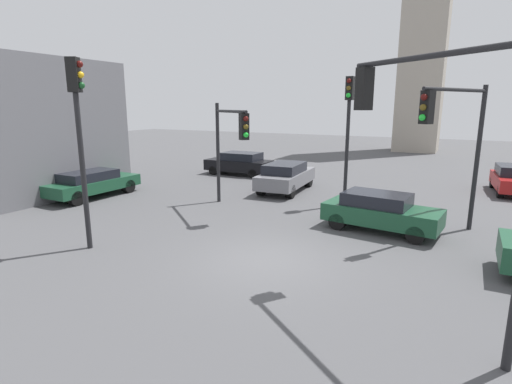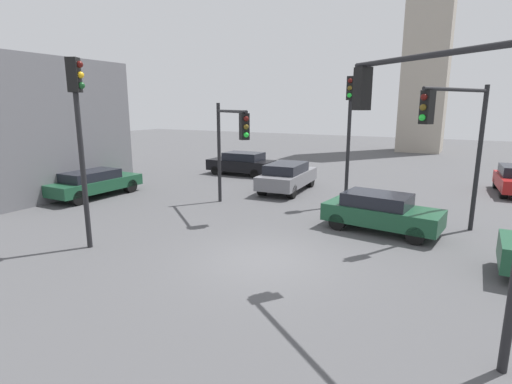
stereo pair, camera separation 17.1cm
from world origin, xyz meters
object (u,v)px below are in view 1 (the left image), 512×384
at_px(traffic_light_4, 230,136).
at_px(car_2, 90,183).
at_px(traffic_light_1, 455,129).
at_px(car_4, 240,163).
at_px(traffic_light_2, 79,121).
at_px(car_5, 380,211).
at_px(traffic_light_3, 435,126).
at_px(car_0, 286,176).
at_px(traffic_light_0, 348,118).

relative_size(traffic_light_4, car_2, 0.98).
distance_m(traffic_light_1, car_4, 15.26).
xyz_separation_m(traffic_light_1, traffic_light_2, (-9.98, -6.56, 0.31)).
bearing_deg(traffic_light_4, car_2, -132.41).
xyz_separation_m(car_2, car_5, (13.89, 1.20, 0.01)).
bearing_deg(traffic_light_4, traffic_light_3, 5.17).
bearing_deg(car_4, car_5, 141.22).
bearing_deg(car_2, car_5, -84.91).
bearing_deg(traffic_light_2, traffic_light_1, 6.35).
bearing_deg(car_0, traffic_light_0, -118.24).
relative_size(traffic_light_1, traffic_light_2, 0.88).
relative_size(traffic_light_2, car_4, 1.33).
bearing_deg(car_0, traffic_light_3, -147.76).
relative_size(traffic_light_4, car_4, 1.05).
height_order(traffic_light_4, car_5, traffic_light_4).
distance_m(traffic_light_0, traffic_light_1, 5.13).
distance_m(traffic_light_2, car_2, 8.53).
xyz_separation_m(traffic_light_3, traffic_light_4, (-8.22, 5.64, -0.84)).
height_order(car_0, car_2, car_0).
distance_m(traffic_light_4, car_5, 6.76).
height_order(traffic_light_0, traffic_light_3, traffic_light_0).
relative_size(traffic_light_1, traffic_light_3, 0.91).
height_order(traffic_light_0, car_4, traffic_light_0).
height_order(traffic_light_3, car_4, traffic_light_3).
height_order(traffic_light_4, car_4, traffic_light_4).
relative_size(traffic_light_3, car_0, 1.21).
xyz_separation_m(traffic_light_2, car_4, (-2.84, 14.30, -3.28)).
bearing_deg(car_2, traffic_light_4, -81.89).
bearing_deg(car_0, car_4, 51.12).
height_order(traffic_light_4, car_0, traffic_light_4).
height_order(traffic_light_2, car_5, traffic_light_2).
bearing_deg(traffic_light_4, traffic_light_1, 42.85).
bearing_deg(traffic_light_2, car_4, 74.26).
distance_m(traffic_light_1, traffic_light_3, 6.13).
distance_m(traffic_light_0, car_5, 4.98).
xyz_separation_m(car_4, car_5, (10.69, -8.07, -0.03)).
height_order(traffic_light_2, car_0, traffic_light_2).
bearing_deg(traffic_light_2, car_5, 11.45).
distance_m(traffic_light_2, traffic_light_3, 9.81).
bearing_deg(traffic_light_1, car_4, -92.68).
relative_size(traffic_light_0, car_5, 1.36).
height_order(traffic_light_1, car_2, traffic_light_1).
bearing_deg(car_5, car_4, 149.32).
relative_size(traffic_light_0, traffic_light_3, 1.00).
distance_m(traffic_light_0, car_4, 10.35).
bearing_deg(traffic_light_1, traffic_light_3, 26.67).
bearing_deg(car_4, car_0, 143.72).
bearing_deg(traffic_light_0, traffic_light_3, 25.50).
height_order(traffic_light_1, traffic_light_2, traffic_light_2).
height_order(traffic_light_0, car_2, traffic_light_0).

